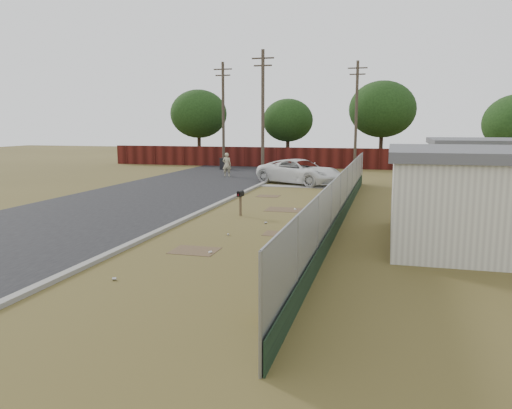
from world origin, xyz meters
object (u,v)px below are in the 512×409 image
(pedestrian, at_px, (227,165))
(pickup_truck, at_px, (300,172))
(fire_hydrant, at_px, (269,303))
(trash_bin, at_px, (224,164))
(mailbox, at_px, (240,196))

(pedestrian, bearing_deg, pickup_truck, 144.74)
(fire_hydrant, height_order, trash_bin, trash_bin)
(pedestrian, bearing_deg, fire_hydrant, 102.71)
(fire_hydrant, xyz_separation_m, pedestrian, (-9.51, 26.03, 0.51))
(fire_hydrant, bearing_deg, pedestrian, 110.06)
(fire_hydrant, bearing_deg, mailbox, 109.60)
(pedestrian, relative_size, trash_bin, 1.78)
(fire_hydrant, height_order, pickup_truck, pickup_truck)
(pedestrian, bearing_deg, trash_bin, -76.71)
(pickup_truck, xyz_separation_m, pedestrian, (-6.06, 3.21, 0.08))
(mailbox, relative_size, pedestrian, 0.61)
(mailbox, xyz_separation_m, pickup_truck, (0.42, 11.96, -0.05))
(pickup_truck, bearing_deg, pedestrian, 88.52)
(pedestrian, height_order, trash_bin, pedestrian)
(mailbox, bearing_deg, fire_hydrant, -70.40)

